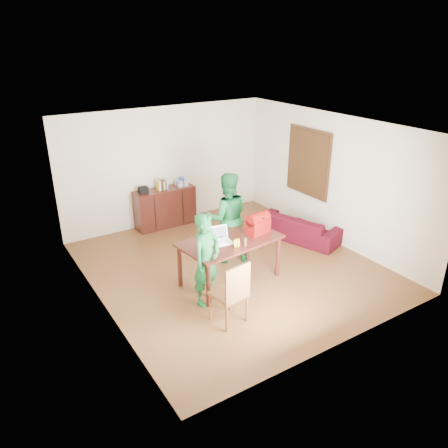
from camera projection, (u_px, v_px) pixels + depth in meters
room at (229, 201)px, 8.01m from camera, size 5.20×5.70×2.90m
table at (230, 245)px, 7.69m from camera, size 1.87×1.19×0.83m
chair at (229, 304)px, 6.72m from camera, size 0.53×0.52×1.05m
person_near at (206, 260)px, 7.03m from camera, size 0.68×0.57×1.58m
person_far at (227, 217)px, 8.39m from camera, size 1.05×0.94×1.78m
laptop at (222, 240)px, 7.50m from camera, size 0.39×0.30×0.25m
bananas at (237, 246)px, 7.35m from camera, size 0.17×0.12×0.06m
bottle at (245, 241)px, 7.40m from camera, size 0.06×0.06×0.16m
red_bag at (258, 225)px, 7.82m from camera, size 0.46×0.31×0.31m
sofa at (298, 227)px, 9.53m from camera, size 1.29×2.00×0.54m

